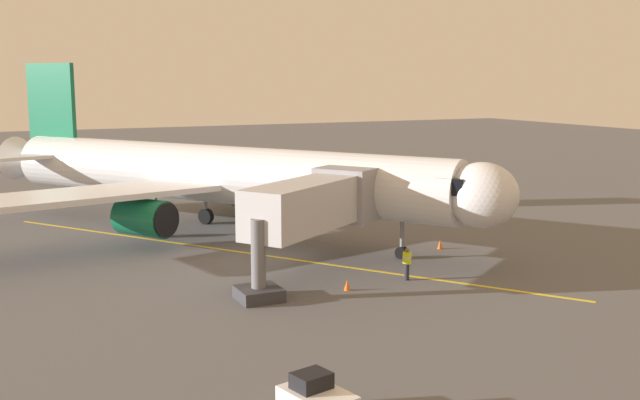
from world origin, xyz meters
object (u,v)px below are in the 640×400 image
object	(u,v)px
tug_near_nose	(317,400)
safety_cone_nose_left	(440,244)
jet_bridge	(318,205)
ground_crew_marshaller	(407,263)
baggage_cart_portside	(391,187)
safety_cone_nose_right	(347,285)
airplane	(212,175)

from	to	relation	value
tug_near_nose	safety_cone_nose_left	world-z (taller)	tug_near_nose
jet_bridge	ground_crew_marshaller	size ratio (longest dim) A/B	6.12
tug_near_nose	baggage_cart_portside	size ratio (longest dim) A/B	0.89
ground_crew_marshaller	tug_near_nose	xyz separation A→B (m)	(11.12, 12.74, -0.18)
safety_cone_nose_left	safety_cone_nose_right	bearing A→B (deg)	31.17
jet_bridge	airplane	bearing A→B (deg)	-80.71
airplane	ground_crew_marshaller	distance (m)	16.78
airplane	tug_near_nose	distance (m)	28.98
baggage_cart_portside	safety_cone_nose_left	distance (m)	21.85
tug_near_nose	ground_crew_marshaller	bearing A→B (deg)	-131.13
jet_bridge	ground_crew_marshaller	distance (m)	5.59
tug_near_nose	safety_cone_nose_left	bearing A→B (deg)	-132.99
airplane	ground_crew_marshaller	bearing A→B (deg)	109.85
safety_cone_nose_left	tug_near_nose	bearing A→B (deg)	47.01
jet_bridge	safety_cone_nose_left	xyz separation A→B (m)	(-9.25, -2.09, -3.49)
airplane	ground_crew_marshaller	world-z (taller)	airplane
ground_crew_marshaller	baggage_cart_portside	bearing A→B (deg)	-119.05
airplane	jet_bridge	size ratio (longest dim) A/B	3.37
tug_near_nose	baggage_cart_portside	xyz separation A→B (m)	(-25.25, -38.16, -0.05)
tug_near_nose	safety_cone_nose_right	distance (m)	14.43
tug_near_nose	safety_cone_nose_right	bearing A→B (deg)	-121.04
jet_bridge	baggage_cart_portside	distance (m)	28.60
airplane	safety_cone_nose_right	world-z (taller)	airplane
airplane	safety_cone_nose_right	bearing A→B (deg)	96.87
tug_near_nose	baggage_cart_portside	bearing A→B (deg)	-123.49
jet_bridge	ground_crew_marshaller	bearing A→B (deg)	138.38
tug_near_nose	safety_cone_nose_left	xyz separation A→B (m)	(-16.79, -18.02, -0.43)
baggage_cart_portside	safety_cone_nose_right	world-z (taller)	baggage_cart_portside
airplane	safety_cone_nose_right	xyz separation A→B (m)	(-1.91, 15.89, -3.73)
airplane	tug_near_nose	bearing A→B (deg)	78.93
airplane	baggage_cart_portside	distance (m)	22.33
jet_bridge	tug_near_nose	xyz separation A→B (m)	(7.54, 15.92, -3.06)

